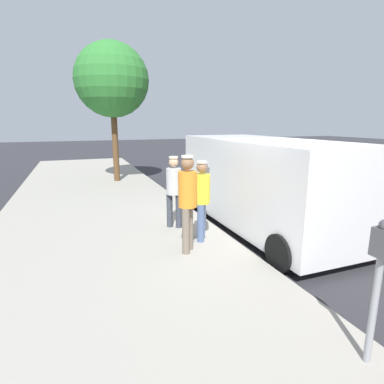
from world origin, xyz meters
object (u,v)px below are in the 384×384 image
Objects in this scene: parking_meter_near at (205,185)px; pedestrian_in_yellow at (202,196)px; parked_van at (263,182)px; street_tree at (112,80)px; parking_meter_far at (380,268)px; pedestrian_in_gray at (174,188)px; pedestrian_in_orange at (188,197)px.

pedestrian_in_yellow reaches higher than parking_meter_near.
street_tree is at bearing -69.53° from parked_van.
street_tree reaches higher than pedestrian_in_yellow.
parking_meter_near and parking_meter_far have the same top height.
pedestrian_in_gray is at bearing -73.62° from pedestrian_in_yellow.
pedestrian_in_orange is at bearing 52.54° from parking_meter_near.
street_tree is (0.46, -6.41, 3.02)m from pedestrian_in_gray.
parking_meter_near is 1.26m from pedestrian_in_orange.
street_tree is (1.04, -11.07, 2.93)m from parking_meter_far.
pedestrian_in_orange is 0.35× the size of parked_van.
pedestrian_in_gray is 1.43m from pedestrian_in_orange.
street_tree is (0.28, -7.82, 2.91)m from pedestrian_in_orange.
pedestrian_in_gray is at bearing -97.32° from pedestrian_in_orange.
street_tree is at bearing -81.31° from parking_meter_near.
street_tree reaches higher than parked_van.
parking_meter_near is 0.63m from pedestrian_in_yellow.
parking_meter_near is 0.28× the size of street_tree.
parking_meter_near is at bearing 144.48° from pedestrian_in_gray.
parked_van reaches higher than parking_meter_far.
parking_meter_far is at bearing 94.64° from pedestrian_in_yellow.
street_tree is at bearing -84.25° from pedestrian_in_yellow.
street_tree is at bearing -84.62° from parking_meter_far.
pedestrian_in_yellow is 0.31× the size of parked_van.
parking_meter_far is 4.52m from parked_van.
parked_van is at bearing -162.81° from pedestrian_in_yellow.
pedestrian_in_gray is 2.12m from parked_van.
parked_van is (-1.50, -0.01, -0.03)m from parking_meter_near.
parked_van is at bearing -155.93° from pedestrian_in_orange.
pedestrian_in_gray is 0.30× the size of street_tree.
pedestrian_in_orange is at bearing 44.44° from pedestrian_in_yellow.
parking_meter_near is at bearing -90.00° from parking_meter_far.
pedestrian_in_orange is 0.34× the size of street_tree.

